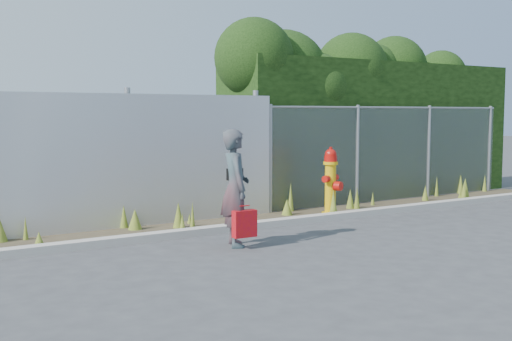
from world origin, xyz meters
name	(u,v)px	position (x,y,z in m)	size (l,w,h in m)	color
ground	(328,248)	(0.00, 0.00, 0.00)	(80.00, 80.00, 0.00)	#3C3C3E
curb	(258,225)	(0.00, 1.80, 0.06)	(16.00, 0.22, 0.12)	#ABA39B
weed_strip	(206,219)	(-0.60, 2.50, 0.12)	(16.00, 1.26, 0.55)	#423625
corrugated_fence	(34,165)	(-3.25, 3.01, 1.10)	(8.50, 0.21, 2.30)	silver
chainlink_fence	(394,153)	(4.25, 3.00, 1.03)	(6.50, 0.07, 2.05)	gray
hedge	(358,106)	(4.13, 4.03, 2.04)	(7.71, 2.09, 3.77)	black
fire_hydrant	(331,183)	(1.83, 2.18, 0.61)	(0.42, 0.38, 1.27)	gold
woman	(235,188)	(-1.01, 0.83, 0.83)	(0.61, 0.40, 1.67)	#11656C
red_tote_bag	(245,224)	(-1.02, 0.57, 0.36)	(0.34, 0.13, 0.45)	#A3091E
black_shoulder_bag	(235,174)	(-0.91, 1.01, 1.01)	(0.23, 0.10, 0.17)	black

